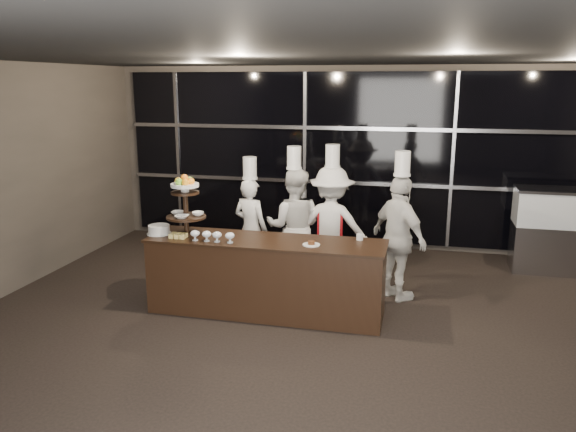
% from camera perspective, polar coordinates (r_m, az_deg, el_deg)
% --- Properties ---
extents(room, '(10.00, 10.00, 10.00)m').
position_cam_1_polar(room, '(4.54, 3.81, -2.36)').
color(room, black).
rests_on(room, ground).
extents(window_wall, '(8.60, 0.10, 2.80)m').
position_cam_1_polar(window_wall, '(9.36, 8.98, 5.73)').
color(window_wall, black).
rests_on(window_wall, ground).
extents(buffet_counter, '(2.84, 0.74, 0.92)m').
position_cam_1_polar(buffet_counter, '(6.78, -2.25, -6.12)').
color(buffet_counter, black).
rests_on(buffet_counter, ground).
extents(display_stand, '(0.48, 0.48, 0.74)m').
position_cam_1_polar(display_stand, '(6.87, -10.38, 1.51)').
color(display_stand, black).
rests_on(display_stand, buffet_counter).
extents(compotes, '(0.54, 0.11, 0.12)m').
position_cam_1_polar(compotes, '(6.60, -7.73, -1.90)').
color(compotes, silver).
rests_on(compotes, buffet_counter).
extents(layer_cake, '(0.30, 0.30, 0.11)m').
position_cam_1_polar(layer_cake, '(7.05, -12.97, -1.36)').
color(layer_cake, white).
rests_on(layer_cake, buffet_counter).
extents(pastry_squares, '(0.20, 0.13, 0.05)m').
position_cam_1_polar(pastry_squares, '(6.83, -11.09, -1.97)').
color(pastry_squares, '#F4DC77').
rests_on(pastry_squares, buffet_counter).
extents(small_plate, '(0.20, 0.20, 0.05)m').
position_cam_1_polar(small_plate, '(6.41, 2.38, -2.86)').
color(small_plate, white).
rests_on(small_plate, buffet_counter).
extents(chef_cup, '(0.08, 0.08, 0.07)m').
position_cam_1_polar(chef_cup, '(6.67, 7.30, -2.14)').
color(chef_cup, white).
rests_on(chef_cup, buffet_counter).
extents(display_case, '(1.35, 0.59, 1.24)m').
position_cam_1_polar(display_case, '(9.08, 26.06, -0.97)').
color(display_case, '#A5A5AA').
rests_on(display_case, ground).
extents(chef_a, '(0.61, 0.49, 1.74)m').
position_cam_1_polar(chef_a, '(7.90, -3.80, -1.07)').
color(chef_a, white).
rests_on(chef_a, ground).
extents(chef_b, '(0.84, 0.69, 1.91)m').
position_cam_1_polar(chef_b, '(7.69, 0.61, -0.98)').
color(chef_b, silver).
rests_on(chef_b, ground).
extents(chef_c, '(1.07, 0.63, 1.93)m').
position_cam_1_polar(chef_c, '(7.68, 4.42, -0.95)').
color(chef_c, white).
rests_on(chef_c, ground).
extents(chef_d, '(0.93, 0.96, 1.92)m').
position_cam_1_polar(chef_d, '(7.23, 11.21, -2.11)').
color(chef_d, silver).
rests_on(chef_d, ground).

